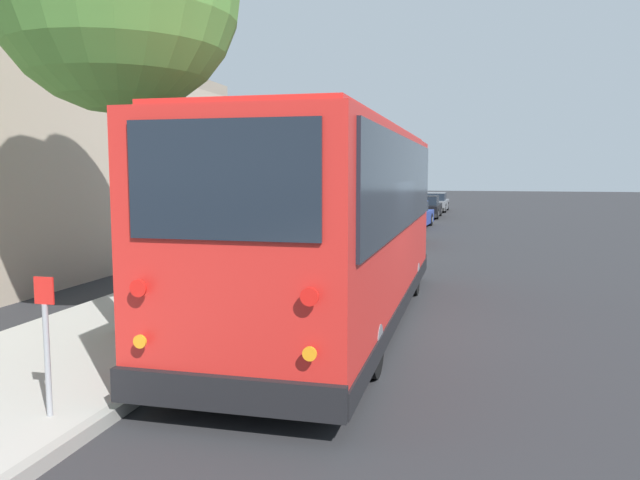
# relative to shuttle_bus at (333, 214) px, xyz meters

# --- Properties ---
(ground_plane) EXTENTS (160.00, 160.00, 0.00)m
(ground_plane) POSITION_rel_shuttle_bus_xyz_m (-0.25, -0.72, -1.92)
(ground_plane) COLOR #28282B
(sidewalk_slab) EXTENTS (80.00, 3.42, 0.15)m
(sidewalk_slab) POSITION_rel_shuttle_bus_xyz_m (-0.25, 3.15, -1.85)
(sidewalk_slab) COLOR #A3A099
(sidewalk_slab) RESTS_ON ground
(curb_strip) EXTENTS (80.00, 0.14, 0.15)m
(curb_strip) POSITION_rel_shuttle_bus_xyz_m (-0.25, 1.37, -1.85)
(curb_strip) COLOR gray
(curb_strip) RESTS_ON ground
(shuttle_bus) EXTENTS (10.01, 2.73, 3.58)m
(shuttle_bus) POSITION_rel_shuttle_bus_xyz_m (0.00, 0.00, 0.00)
(shuttle_bus) COLOR red
(shuttle_bus) RESTS_ON ground
(parked_sedan_maroon) EXTENTS (4.12, 1.81, 1.27)m
(parked_sedan_maroon) POSITION_rel_shuttle_bus_xyz_m (12.56, 0.33, -1.34)
(parked_sedan_maroon) COLOR maroon
(parked_sedan_maroon) RESTS_ON ground
(parked_sedan_blue) EXTENTS (4.78, 1.96, 1.27)m
(parked_sedan_blue) POSITION_rel_shuttle_bus_xyz_m (19.27, 0.44, -1.34)
(parked_sedan_blue) COLOR navy
(parked_sedan_blue) RESTS_ON ground
(parked_sedan_black) EXTENTS (4.49, 1.77, 1.27)m
(parked_sedan_black) POSITION_rel_shuttle_bus_xyz_m (26.40, 0.23, -1.34)
(parked_sedan_black) COLOR black
(parked_sedan_black) RESTS_ON ground
(parked_sedan_gray) EXTENTS (4.53, 1.85, 1.26)m
(parked_sedan_gray) POSITION_rel_shuttle_bus_xyz_m (32.37, 0.05, -1.34)
(parked_sedan_gray) COLOR slate
(parked_sedan_gray) RESTS_ON ground
(sign_post_near) EXTENTS (0.06, 0.22, 1.45)m
(sign_post_near) POSITION_rel_shuttle_bus_xyz_m (-5.17, 1.87, -1.02)
(sign_post_near) COLOR gray
(sign_post_near) RESTS_ON sidewalk_slab
(sign_post_far) EXTENTS (0.06, 0.06, 1.38)m
(sign_post_far) POSITION_rel_shuttle_bus_xyz_m (-3.17, 1.87, -1.09)
(sign_post_far) COLOR gray
(sign_post_far) RESTS_ON sidewalk_slab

